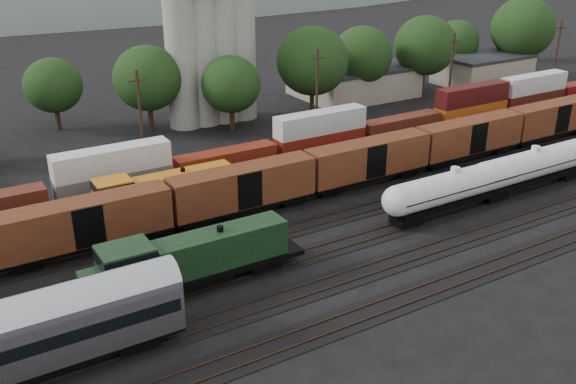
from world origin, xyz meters
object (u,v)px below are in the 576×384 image
tank_car_a (453,188)px  orange_locomotive (157,191)px  green_locomotive (184,261)px  grain_silo (210,44)px

tank_car_a → orange_locomotive: 29.52m
green_locomotive → grain_silo: bearing=62.3°
tank_car_a → grain_silo: bearing=100.0°
tank_car_a → grain_silo: 42.50m
tank_car_a → grain_silo: size_ratio=0.60×
orange_locomotive → green_locomotive: bearing=-102.5°
green_locomotive → tank_car_a: (28.75, 0.00, -0.04)m
green_locomotive → tank_car_a: green_locomotive is taller
grain_silo → tank_car_a: bearing=-80.0°
orange_locomotive → grain_silo: size_ratio=0.59×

